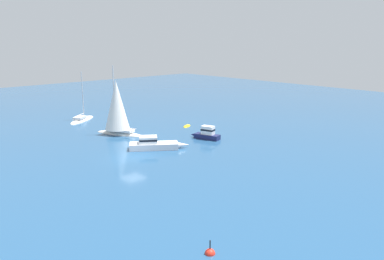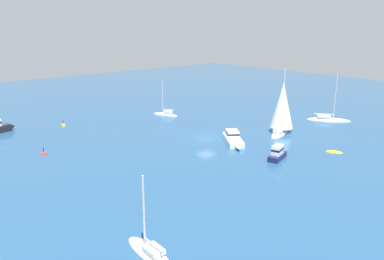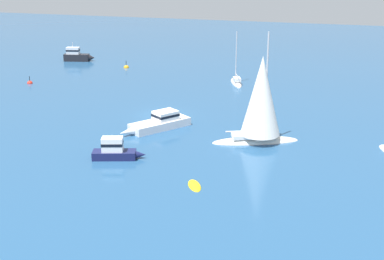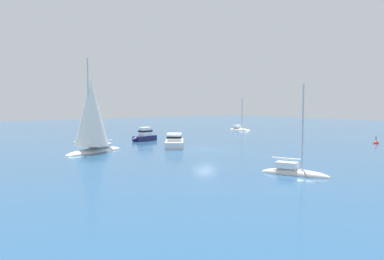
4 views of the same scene
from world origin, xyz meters
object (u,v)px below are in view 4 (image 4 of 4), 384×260
(sailboat, at_px, (294,173))
(sloop_1, at_px, (240,130))
(sloop, at_px, (92,117))
(tender, at_px, (80,142))
(mooring_buoy, at_px, (376,144))
(launch, at_px, (174,142))
(powerboat, at_px, (144,135))

(sailboat, distance_m, sloop_1, 45.24)
(sailboat, xyz_separation_m, sloop, (-21.12, -6.46, 3.55))
(sailboat, relative_size, tender, 3.08)
(sloop, xyz_separation_m, mooring_buoy, (13.61, 32.10, -3.67))
(sloop_1, height_order, mooring_buoy, sloop_1)
(mooring_buoy, bearing_deg, sloop, -112.98)
(tender, xyz_separation_m, mooring_buoy, (24.34, 29.17, 0.01))
(sloop_1, bearing_deg, launch, -56.38)
(launch, height_order, tender, launch)
(launch, xyz_separation_m, mooring_buoy, (12.61, 22.29, -0.61))
(sailboat, distance_m, launch, 20.40)
(sloop, xyz_separation_m, sloop_1, (-13.98, 34.99, -3.56))
(sailboat, distance_m, tender, 32.04)
(launch, distance_m, sloop_1, 29.30)
(sloop_1, distance_m, mooring_buoy, 27.74)
(sailboat, height_order, mooring_buoy, sailboat)
(launch, relative_size, powerboat, 1.54)
(launch, relative_size, tender, 3.01)
(tender, height_order, mooring_buoy, mooring_buoy)
(mooring_buoy, bearing_deg, sailboat, -73.68)
(powerboat, distance_m, mooring_buoy, 30.01)
(powerboat, bearing_deg, mooring_buoy, 118.69)
(sailboat, relative_size, sloop, 0.69)
(powerboat, relative_size, sloop_1, 0.70)
(sloop, relative_size, powerboat, 2.29)
(sloop, bearing_deg, powerboat, -167.85)
(sailboat, xyz_separation_m, sloop_1, (-35.10, 28.53, -0.01))
(sloop, bearing_deg, launch, 151.62)
(sloop, bearing_deg, sloop_1, 179.24)
(tender, distance_m, mooring_buoy, 37.99)
(powerboat, distance_m, tender, 8.45)
(sloop, height_order, tender, sloop)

